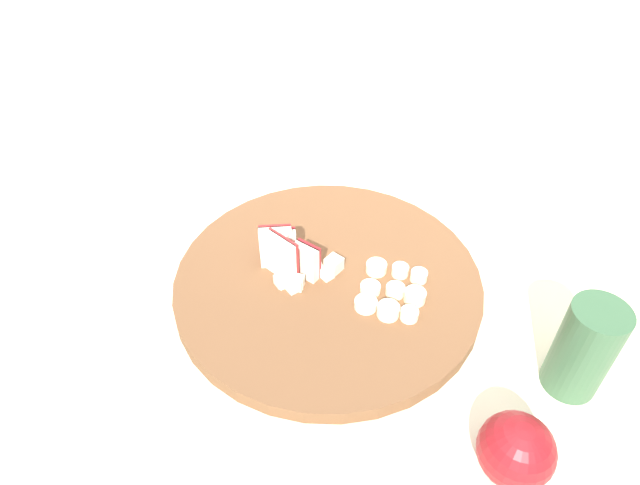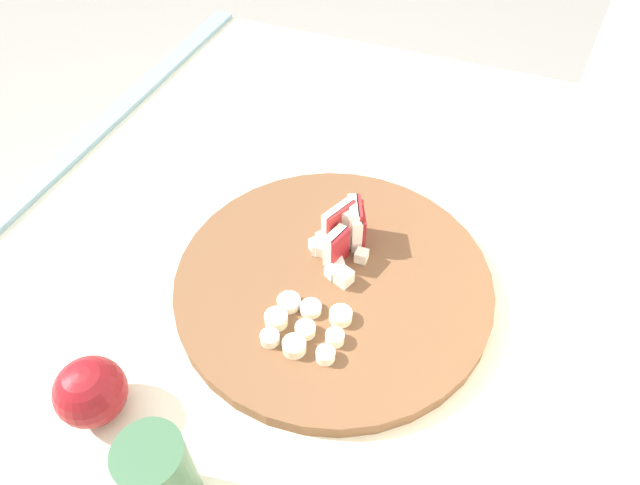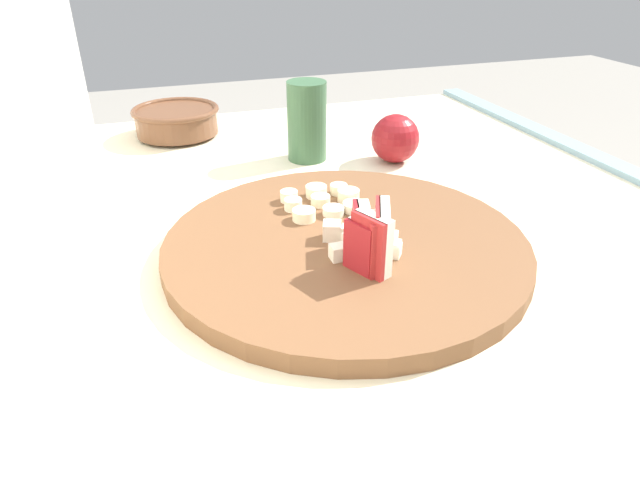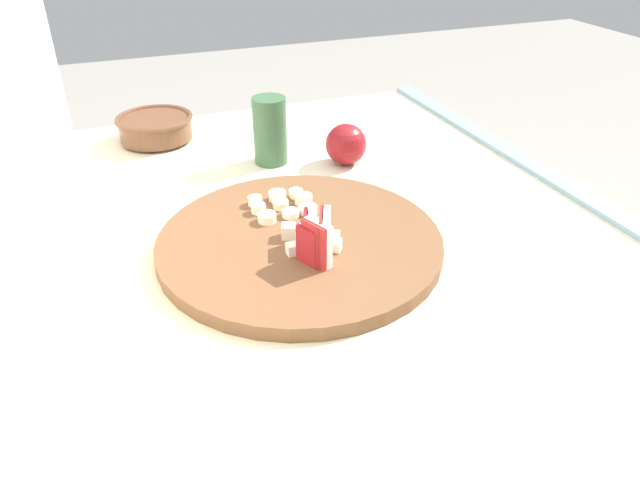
{
  "view_description": "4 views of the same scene",
  "coord_description": "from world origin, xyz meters",
  "px_view_note": "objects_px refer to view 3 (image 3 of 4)",
  "views": [
    {
      "loc": [
        0.17,
        -0.41,
        1.49
      ],
      "look_at": [
        -0.02,
        0.13,
        0.98
      ],
      "focal_mm": 31.08,
      "sensor_mm": 36.0,
      "label": 1
    },
    {
      "loc": [
        0.45,
        0.25,
        1.53
      ],
      "look_at": [
        -0.0,
        0.07,
        1.0
      ],
      "focal_mm": 31.47,
      "sensor_mm": 36.0,
      "label": 2
    },
    {
      "loc": [
        -0.51,
        0.3,
        1.25
      ],
      "look_at": [
        -0.02,
        0.14,
        0.96
      ],
      "focal_mm": 30.95,
      "sensor_mm": 36.0,
      "label": 3
    },
    {
      "loc": [
        -0.69,
        0.33,
        1.4
      ],
      "look_at": [
        -0.03,
        0.08,
        0.96
      ],
      "focal_mm": 32.95,
      "sensor_mm": 36.0,
      "label": 4
    }
  ],
  "objects_px": {
    "small_jar": "(307,121)",
    "banana_slice_rows": "(324,201)",
    "apple_dice_pile": "(364,240)",
    "apple_wedge_fan": "(371,239)",
    "ceramic_bowl": "(176,120)",
    "cutting_board": "(345,246)",
    "whole_apple": "(395,139)"
  },
  "relations": [
    {
      "from": "small_jar",
      "to": "banana_slice_rows",
      "type": "bearing_deg",
      "value": 167.92
    },
    {
      "from": "apple_dice_pile",
      "to": "small_jar",
      "type": "distance_m",
      "value": 0.35
    },
    {
      "from": "apple_wedge_fan",
      "to": "ceramic_bowl",
      "type": "bearing_deg",
      "value": 14.06
    },
    {
      "from": "cutting_board",
      "to": "ceramic_bowl",
      "type": "relative_size",
      "value": 2.66
    },
    {
      "from": "ceramic_bowl",
      "to": "small_jar",
      "type": "distance_m",
      "value": 0.27
    },
    {
      "from": "apple_wedge_fan",
      "to": "apple_dice_pile",
      "type": "relative_size",
      "value": 1.09
    },
    {
      "from": "apple_wedge_fan",
      "to": "whole_apple",
      "type": "bearing_deg",
      "value": -29.39
    },
    {
      "from": "small_jar",
      "to": "cutting_board",
      "type": "bearing_deg",
      "value": 170.58
    },
    {
      "from": "ceramic_bowl",
      "to": "whole_apple",
      "type": "height_order",
      "value": "whole_apple"
    },
    {
      "from": "apple_wedge_fan",
      "to": "apple_dice_pile",
      "type": "distance_m",
      "value": 0.04
    },
    {
      "from": "banana_slice_rows",
      "to": "whole_apple",
      "type": "height_order",
      "value": "whole_apple"
    },
    {
      "from": "small_jar",
      "to": "whole_apple",
      "type": "bearing_deg",
      "value": -113.57
    },
    {
      "from": "apple_dice_pile",
      "to": "ceramic_bowl",
      "type": "xyz_separation_m",
      "value": [
        0.53,
        0.15,
        0.0
      ]
    },
    {
      "from": "ceramic_bowl",
      "to": "small_jar",
      "type": "relative_size",
      "value": 1.24
    },
    {
      "from": "apple_dice_pile",
      "to": "whole_apple",
      "type": "distance_m",
      "value": 0.34
    },
    {
      "from": "ceramic_bowl",
      "to": "banana_slice_rows",
      "type": "bearing_deg",
      "value": -160.9
    },
    {
      "from": "apple_dice_pile",
      "to": "small_jar",
      "type": "height_order",
      "value": "small_jar"
    },
    {
      "from": "apple_dice_pile",
      "to": "ceramic_bowl",
      "type": "height_order",
      "value": "ceramic_bowl"
    },
    {
      "from": "banana_slice_rows",
      "to": "ceramic_bowl",
      "type": "distance_m",
      "value": 0.44
    },
    {
      "from": "apple_wedge_fan",
      "to": "whole_apple",
      "type": "xyz_separation_m",
      "value": [
        0.32,
        -0.18,
        -0.01
      ]
    },
    {
      "from": "apple_wedge_fan",
      "to": "banana_slice_rows",
      "type": "distance_m",
      "value": 0.16
    },
    {
      "from": "banana_slice_rows",
      "to": "small_jar",
      "type": "distance_m",
      "value": 0.23
    },
    {
      "from": "apple_dice_pile",
      "to": "banana_slice_rows",
      "type": "bearing_deg",
      "value": 3.32
    },
    {
      "from": "apple_wedge_fan",
      "to": "apple_dice_pile",
      "type": "bearing_deg",
      "value": -12.69
    },
    {
      "from": "whole_apple",
      "to": "apple_dice_pile",
      "type": "bearing_deg",
      "value": 148.79
    },
    {
      "from": "apple_wedge_fan",
      "to": "apple_dice_pile",
      "type": "height_order",
      "value": "apple_wedge_fan"
    },
    {
      "from": "banana_slice_rows",
      "to": "small_jar",
      "type": "height_order",
      "value": "small_jar"
    },
    {
      "from": "small_jar",
      "to": "ceramic_bowl",
      "type": "bearing_deg",
      "value": 45.42
    },
    {
      "from": "ceramic_bowl",
      "to": "small_jar",
      "type": "xyz_separation_m",
      "value": [
        -0.19,
        -0.19,
        0.03
      ]
    },
    {
      "from": "apple_dice_pile",
      "to": "small_jar",
      "type": "bearing_deg",
      "value": -6.9
    },
    {
      "from": "apple_wedge_fan",
      "to": "small_jar",
      "type": "distance_m",
      "value": 0.38
    },
    {
      "from": "cutting_board",
      "to": "ceramic_bowl",
      "type": "distance_m",
      "value": 0.53
    }
  ]
}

